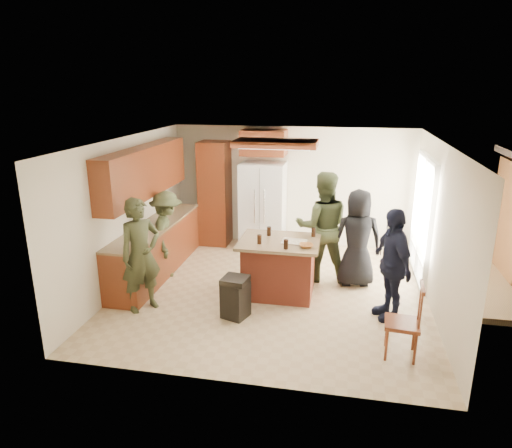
% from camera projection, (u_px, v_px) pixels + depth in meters
% --- Properties ---
extents(person_front_left, '(0.77, 0.79, 1.75)m').
position_uv_depth(person_front_left, '(141.00, 255.00, 6.81)').
color(person_front_left, '#323620').
rests_on(person_front_left, ground).
extents(person_behind_left, '(1.01, 0.70, 1.93)m').
position_uv_depth(person_behind_left, '(322.00, 227.00, 7.86)').
color(person_behind_left, '#394227').
rests_on(person_behind_left, ground).
extents(person_behind_right, '(0.89, 0.65, 1.68)m').
position_uv_depth(person_behind_right, '(357.00, 238.00, 7.67)').
color(person_behind_right, black).
rests_on(person_behind_right, ground).
extents(person_side_right, '(0.82, 1.09, 1.67)m').
position_uv_depth(person_side_right, '(392.00, 264.00, 6.57)').
color(person_side_right, black).
rests_on(person_side_right, ground).
extents(person_counter, '(0.68, 1.08, 1.54)m').
position_uv_depth(person_counter, '(167.00, 234.00, 8.11)').
color(person_counter, '#3A4126').
rests_on(person_counter, ground).
extents(left_cabinetry, '(0.64, 3.00, 2.30)m').
position_uv_depth(left_cabinetry, '(153.00, 222.00, 8.15)').
color(left_cabinetry, maroon).
rests_on(left_cabinetry, ground).
extents(back_wall_units, '(1.80, 0.60, 2.45)m').
position_uv_depth(back_wall_units, '(227.00, 181.00, 9.54)').
color(back_wall_units, maroon).
rests_on(back_wall_units, ground).
extents(refrigerator, '(0.90, 0.76, 1.80)m').
position_uv_depth(refrigerator, '(263.00, 206.00, 9.46)').
color(refrigerator, white).
rests_on(refrigerator, ground).
extents(kitchen_island, '(1.28, 1.03, 0.93)m').
position_uv_depth(kitchen_island, '(279.00, 267.00, 7.42)').
color(kitchen_island, '#A33D2A').
rests_on(kitchen_island, ground).
extents(island_items, '(0.89, 0.74, 0.15)m').
position_uv_depth(island_items, '(293.00, 241.00, 7.14)').
color(island_items, silver).
rests_on(island_items, kitchen_island).
extents(trash_bin, '(0.43, 0.43, 0.63)m').
position_uv_depth(trash_bin, '(235.00, 297.00, 6.72)').
color(trash_bin, black).
rests_on(trash_bin, ground).
extents(spindle_chair, '(0.45, 0.45, 0.99)m').
position_uv_depth(spindle_chair, '(404.00, 323.00, 5.70)').
color(spindle_chair, maroon).
rests_on(spindle_chair, ground).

